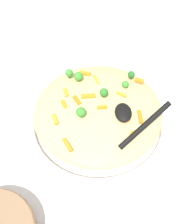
# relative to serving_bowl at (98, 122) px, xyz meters

# --- Properties ---
(ground_plane) EXTENTS (2.40, 2.40, 0.00)m
(ground_plane) POSITION_rel_serving_bowl_xyz_m (0.00, 0.00, -0.02)
(ground_plane) COLOR silver
(serving_bowl) EXTENTS (0.36, 0.36, 0.04)m
(serving_bowl) POSITION_rel_serving_bowl_xyz_m (0.00, 0.00, 0.00)
(serving_bowl) COLOR silver
(serving_bowl) RESTS_ON ground_plane
(pasta_mound) EXTENTS (0.33, 0.33, 0.07)m
(pasta_mound) POSITION_rel_serving_bowl_xyz_m (0.00, 0.00, 0.05)
(pasta_mound) COLOR #D1BA7A
(pasta_mound) RESTS_ON serving_bowl
(carrot_piece_0) EXTENTS (0.04, 0.01, 0.01)m
(carrot_piece_0) POSITION_rel_serving_bowl_xyz_m (0.05, 0.10, 0.08)
(carrot_piece_0) COLOR orange
(carrot_piece_0) RESTS_ON pasta_mound
(carrot_piece_1) EXTENTS (0.02, 0.03, 0.01)m
(carrot_piece_1) POSITION_rel_serving_bowl_xyz_m (-0.02, 0.06, 0.08)
(carrot_piece_1) COLOR orange
(carrot_piece_1) RESTS_ON pasta_mound
(carrot_piece_2) EXTENTS (0.02, 0.03, 0.01)m
(carrot_piece_2) POSITION_rel_serving_bowl_xyz_m (-0.11, -0.03, 0.08)
(carrot_piece_2) COLOR orange
(carrot_piece_2) RESTS_ON pasta_mound
(carrot_piece_3) EXTENTS (0.04, 0.02, 0.01)m
(carrot_piece_3) POSITION_rel_serving_bowl_xyz_m (0.12, -0.07, 0.08)
(carrot_piece_3) COLOR orange
(carrot_piece_3) RESTS_ON pasta_mound
(carrot_piece_4) EXTENTS (0.02, 0.03, 0.01)m
(carrot_piece_4) POSITION_rel_serving_bowl_xyz_m (-0.07, 0.11, 0.08)
(carrot_piece_4) COLOR orange
(carrot_piece_4) RESTS_ON pasta_mound
(carrot_piece_5) EXTENTS (0.03, 0.01, 0.01)m
(carrot_piece_5) POSITION_rel_serving_bowl_xyz_m (-0.04, -0.08, 0.08)
(carrot_piece_5) COLOR orange
(carrot_piece_5) RESTS_ON pasta_mound
(carrot_piece_6) EXTENTS (0.03, 0.02, 0.01)m
(carrot_piece_6) POSITION_rel_serving_bowl_xyz_m (0.04, -0.10, 0.08)
(carrot_piece_6) COLOR orange
(carrot_piece_6) RESTS_ON pasta_mound
(carrot_piece_7) EXTENTS (0.04, 0.02, 0.01)m
(carrot_piece_7) POSITION_rel_serving_bowl_xyz_m (0.04, 0.07, 0.08)
(carrot_piece_7) COLOR orange
(carrot_piece_7) RESTS_ON pasta_mound
(carrot_piece_8) EXTENTS (0.01, 0.04, 0.01)m
(carrot_piece_8) POSITION_rel_serving_bowl_xyz_m (-0.02, -0.02, 0.08)
(carrot_piece_8) COLOR orange
(carrot_piece_8) RESTS_ON pasta_mound
(carrot_piece_9) EXTENTS (0.03, 0.02, 0.01)m
(carrot_piece_9) POSITION_rel_serving_bowl_xyz_m (-0.01, -0.05, 0.08)
(carrot_piece_9) COLOR orange
(carrot_piece_9) RESTS_ON pasta_mound
(carrot_piece_10) EXTENTS (0.04, 0.02, 0.01)m
(carrot_piece_10) POSITION_rel_serving_bowl_xyz_m (-0.08, 0.00, 0.08)
(carrot_piece_10) COLOR orange
(carrot_piece_10) RESTS_ON pasta_mound
(carrot_piece_11) EXTENTS (0.03, 0.02, 0.01)m
(carrot_piece_11) POSITION_rel_serving_bowl_xyz_m (0.10, 0.07, 0.08)
(carrot_piece_11) COLOR orange
(carrot_piece_11) RESTS_ON pasta_mound
(carrot_piece_12) EXTENTS (0.01, 0.02, 0.01)m
(carrot_piece_12) POSITION_rel_serving_bowl_xyz_m (0.02, 0.01, 0.09)
(carrot_piece_12) COLOR orange
(carrot_piece_12) RESTS_ON pasta_mound
(carrot_piece_13) EXTENTS (0.03, 0.02, 0.01)m
(carrot_piece_13) POSITION_rel_serving_bowl_xyz_m (0.00, -0.08, 0.08)
(carrot_piece_13) COLOR orange
(carrot_piece_13) RESTS_ON pasta_mound
(broccoli_floret_0) EXTENTS (0.02, 0.02, 0.02)m
(broccoli_floret_0) POSITION_rel_serving_bowl_xyz_m (-0.08, 0.09, 0.09)
(broccoli_floret_0) COLOR #205B1C
(broccoli_floret_0) RESTS_ON pasta_mound
(broccoli_floret_1) EXTENTS (0.02, 0.02, 0.02)m
(broccoli_floret_1) POSITION_rel_serving_bowl_xyz_m (-0.05, 0.07, 0.09)
(broccoli_floret_1) COLOR #377928
(broccoli_floret_1) RESTS_ON pasta_mound
(broccoli_floret_2) EXTENTS (0.02, 0.02, 0.03)m
(broccoli_floret_2) POSITION_rel_serving_bowl_xyz_m (-0.02, 0.02, 0.10)
(broccoli_floret_2) COLOR #296820
(broccoli_floret_2) RESTS_ON pasta_mound
(broccoli_floret_3) EXTENTS (0.02, 0.02, 0.03)m
(broccoli_floret_3) POSITION_rel_serving_bowl_xyz_m (-0.08, -0.05, 0.09)
(broccoli_floret_3) COLOR #377928
(broccoli_floret_3) RESTS_ON pasta_mound
(broccoli_floret_4) EXTENTS (0.02, 0.02, 0.03)m
(broccoli_floret_4) POSITION_rel_serving_bowl_xyz_m (-0.10, -0.07, 0.09)
(broccoli_floret_4) COLOR #377928
(broccoli_floret_4) RESTS_ON pasta_mound
(broccoli_floret_5) EXTENTS (0.02, 0.02, 0.03)m
(broccoli_floret_5) POSITION_rel_serving_bowl_xyz_m (0.04, -0.04, 0.09)
(broccoli_floret_5) COLOR #377928
(broccoli_floret_5) RESTS_ON pasta_mound
(serving_spoon) EXTENTS (0.13, 0.12, 0.06)m
(serving_spoon) POSITION_rel_serving_bowl_xyz_m (0.06, 0.07, 0.10)
(serving_spoon) COLOR black
(serving_spoon) RESTS_ON pasta_mound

